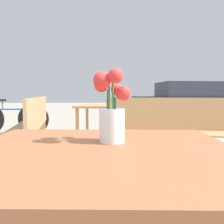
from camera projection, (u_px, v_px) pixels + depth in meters
table_front at (100, 173)px, 0.79m from camera, size 1.04×0.89×0.71m
flower_vase at (112, 113)px, 0.88m from camera, size 0.15×0.14×0.29m
bench_near at (172, 130)px, 2.62m from camera, size 1.64×0.61×0.85m
bench_middle at (32, 125)px, 2.98m from camera, size 0.64×1.94×0.85m
table_back at (98, 112)px, 3.56m from camera, size 0.75×0.91×0.72m
bicycle at (11, 118)px, 4.80m from camera, size 1.64×0.44×0.78m
parked_car at (190, 102)px, 7.65m from camera, size 3.90×1.87×1.29m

